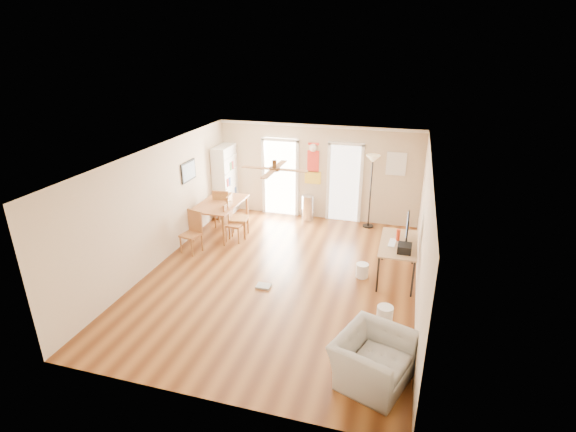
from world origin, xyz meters
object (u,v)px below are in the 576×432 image
(torchiere_lamp, at_px, (371,192))
(dining_chair_right_a, at_px, (238,216))
(bookshelf, at_px, (225,181))
(armchair, at_px, (373,359))
(computer_desk, at_px, (397,260))
(dining_chair_far, at_px, (223,208))
(trash_can, at_px, (308,208))
(wastebasket_a, at_px, (362,270))
(wastebasket_b, at_px, (385,315))
(dining_chair_right_b, at_px, (235,222))
(dining_chair_near, at_px, (191,233))
(printer, at_px, (405,248))
(dining_table, at_px, (221,217))

(torchiere_lamp, bearing_deg, dining_chair_right_a, -153.49)
(bookshelf, height_order, armchair, bookshelf)
(dining_chair_right_a, xyz_separation_m, computer_desk, (3.93, -1.00, -0.15))
(dining_chair_far, bearing_deg, dining_chair_right_a, 131.53)
(trash_can, xyz_separation_m, wastebasket_a, (1.84, -2.75, -0.20))
(bookshelf, distance_m, wastebasket_a, 4.98)
(wastebasket_b, bearing_deg, dining_chair_right_a, 144.80)
(dining_chair_right_b, height_order, dining_chair_far, dining_chair_far)
(dining_chair_right_b, height_order, armchair, dining_chair_right_b)
(torchiere_lamp, distance_m, computer_desk, 2.74)
(bookshelf, xyz_separation_m, wastebasket_b, (4.76, -4.08, -0.82))
(trash_can, distance_m, computer_desk, 3.59)
(bookshelf, xyz_separation_m, dining_chair_right_a, (0.93, -1.38, -0.44))
(trash_can, bearing_deg, wastebasket_b, -60.43)
(dining_chair_right_b, xyz_separation_m, trash_can, (1.41, 1.81, -0.13))
(bookshelf, xyz_separation_m, dining_chair_near, (0.20, -2.50, -0.49))
(computer_desk, bearing_deg, wastebasket_a, -163.95)
(printer, height_order, wastebasket_b, printer)
(dining_chair_right_b, xyz_separation_m, dining_chair_near, (-0.73, -0.88, 0.01))
(dining_chair_right_a, xyz_separation_m, dining_chair_right_b, (0.00, -0.25, -0.07))
(dining_chair_right_a, bearing_deg, torchiere_lamp, -73.21)
(dining_chair_right_b, relative_size, printer, 3.12)
(wastebasket_a, distance_m, armchair, 3.00)
(armchair, bearing_deg, printer, 13.57)
(dining_chair_right_b, relative_size, dining_chair_near, 0.98)
(dining_chair_near, bearing_deg, dining_chair_far, 101.11)
(armchair, bearing_deg, dining_chair_near, 75.83)
(dining_chair_right_a, distance_m, wastebasket_a, 3.49)
(trash_can, height_order, computer_desk, computer_desk)
(dining_chair_right_a, xyz_separation_m, dining_chair_far, (-0.64, 0.53, -0.03))
(trash_can, xyz_separation_m, computer_desk, (2.52, -2.56, 0.04))
(bookshelf, xyz_separation_m, printer, (4.98, -2.77, -0.11))
(dining_table, distance_m, torchiere_lamp, 3.93)
(dining_chair_near, distance_m, dining_chair_far, 1.66)
(wastebasket_b, bearing_deg, dining_chair_near, 160.95)
(computer_desk, relative_size, wastebasket_a, 4.93)
(wastebasket_b, bearing_deg, bookshelf, 139.43)
(bookshelf, bearing_deg, torchiere_lamp, -17.38)
(dining_chair_right_a, xyz_separation_m, armchair, (3.75, -4.15, -0.19))
(bookshelf, bearing_deg, computer_desk, -45.68)
(wastebasket_b, bearing_deg, trash_can, 119.57)
(dining_chair_right_b, relative_size, dining_chair_far, 0.93)
(wastebasket_b, bearing_deg, torchiere_lamp, 100.03)
(dining_chair_right_a, height_order, wastebasket_a, dining_chair_right_a)
(dining_chair_right_a, bearing_deg, computer_desk, -113.98)
(dining_chair_near, bearing_deg, wastebasket_b, -4.85)
(dining_chair_far, xyz_separation_m, trash_can, (2.06, 1.03, -0.16))
(wastebasket_a, bearing_deg, torchiere_lamp, 93.61)
(dining_table, relative_size, dining_chair_right_b, 1.67)
(dining_chair_right_a, bearing_deg, armchair, -147.60)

